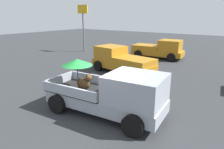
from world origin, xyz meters
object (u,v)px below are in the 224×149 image
object	(u,v)px
pickup_truck_main	(113,93)
pickup_truck_far	(121,60)
motel_sign	(83,19)
pickup_truck_red	(160,49)

from	to	relation	value
pickup_truck_main	pickup_truck_far	distance (m)	6.69
pickup_truck_main	motel_sign	world-z (taller)	motel_sign
motel_sign	pickup_truck_main	bearing A→B (deg)	-42.59
pickup_truck_main	motel_sign	bearing A→B (deg)	132.05
pickup_truck_main	pickup_truck_red	distance (m)	12.39
pickup_truck_far	motel_sign	size ratio (longest dim) A/B	0.98
pickup_truck_main	pickup_truck_red	xyz separation A→B (m)	(-3.00, 12.01, -0.10)
pickup_truck_main	pickup_truck_far	world-z (taller)	pickup_truck_main
pickup_truck_main	motel_sign	size ratio (longest dim) A/B	1.02
pickup_truck_far	motel_sign	bearing A→B (deg)	-22.24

